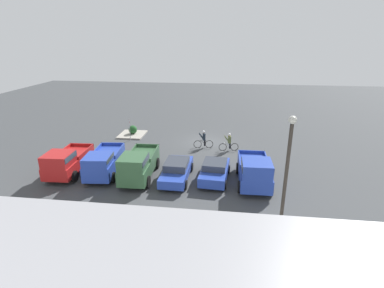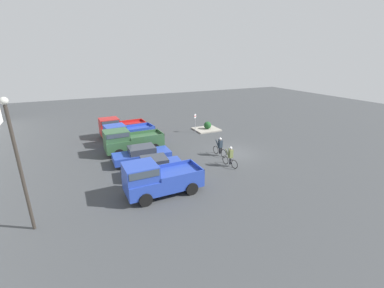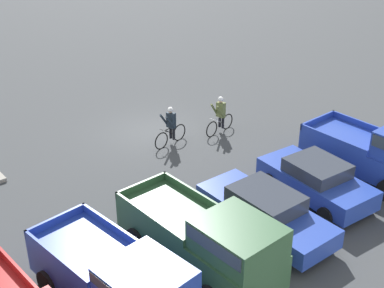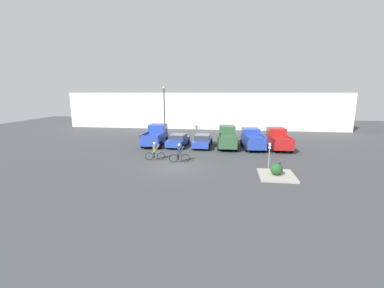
% 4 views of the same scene
% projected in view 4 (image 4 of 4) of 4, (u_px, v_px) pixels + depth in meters
% --- Properties ---
extents(ground_plane, '(80.00, 80.00, 0.00)m').
position_uv_depth(ground_plane, '(176.00, 167.00, 21.61)').
color(ground_plane, '#383A3D').
extents(warehouse_building, '(46.99, 12.34, 6.13)m').
position_uv_depth(warehouse_building, '(206.00, 109.00, 48.32)').
color(warehouse_building, silver).
rests_on(warehouse_building, ground_plane).
extents(pickup_truck_0, '(2.39, 5.03, 2.31)m').
position_uv_depth(pickup_truck_0, '(156.00, 135.00, 30.43)').
color(pickup_truck_0, '#233D9E').
rests_on(pickup_truck_0, ground_plane).
extents(sedan_0, '(2.27, 4.33, 1.43)m').
position_uv_depth(sedan_0, '(178.00, 140.00, 29.45)').
color(sedan_0, '#233D9E').
rests_on(sedan_0, ground_plane).
extents(sedan_1, '(2.04, 4.79, 1.43)m').
position_uv_depth(sedan_1, '(203.00, 141.00, 29.29)').
color(sedan_1, '#233D9E').
rests_on(sedan_1, ground_plane).
extents(pickup_truck_1, '(2.30, 5.38, 2.29)m').
position_uv_depth(pickup_truck_1, '(227.00, 137.00, 29.22)').
color(pickup_truck_1, '#2D5133').
rests_on(pickup_truck_1, ground_plane).
extents(pickup_truck_2, '(2.55, 5.06, 2.07)m').
position_uv_depth(pickup_truck_2, '(252.00, 139.00, 28.56)').
color(pickup_truck_2, '#233D9E').
rests_on(pickup_truck_2, ground_plane).
extents(pickup_truck_3, '(2.42, 5.01, 2.16)m').
position_uv_depth(pickup_truck_3, '(278.00, 138.00, 28.45)').
color(pickup_truck_3, maroon).
rests_on(pickup_truck_3, ground_plane).
extents(cyclist_0, '(1.84, 0.52, 1.72)m').
position_uv_depth(cyclist_0, '(179.00, 153.00, 22.86)').
color(cyclist_0, black).
rests_on(cyclist_0, ground_plane).
extents(cyclist_1, '(1.82, 0.52, 1.72)m').
position_uv_depth(cyclist_1, '(155.00, 151.00, 23.62)').
color(cyclist_1, black).
rests_on(cyclist_1, ground_plane).
extents(fire_lane_sign, '(0.16, 0.28, 2.28)m').
position_uv_depth(fire_lane_sign, '(269.00, 153.00, 20.58)').
color(fire_lane_sign, '#9E9EA3').
rests_on(fire_lane_sign, ground_plane).
extents(lamppost, '(0.36, 0.36, 6.93)m').
position_uv_depth(lamppost, '(164.00, 107.00, 36.70)').
color(lamppost, '#2D2823').
rests_on(lamppost, ground_plane).
extents(curb_island, '(2.61, 2.91, 0.15)m').
position_uv_depth(curb_island, '(277.00, 175.00, 19.14)').
color(curb_island, gray).
rests_on(curb_island, ground_plane).
extents(shrub, '(0.89, 0.89, 0.89)m').
position_uv_depth(shrub, '(276.00, 169.00, 18.94)').
color(shrub, '#1E4C23').
rests_on(shrub, curb_island).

